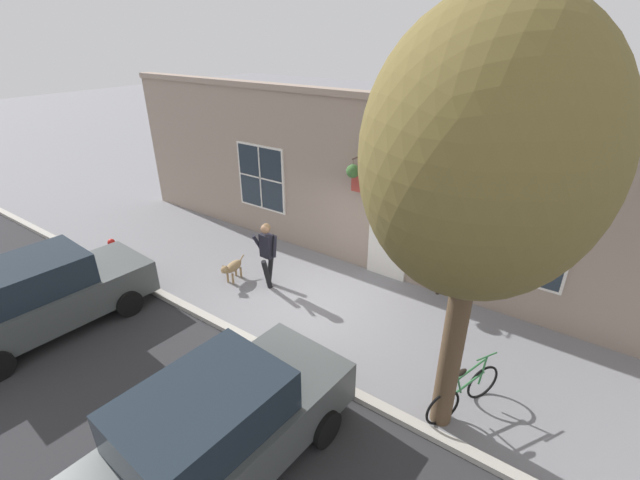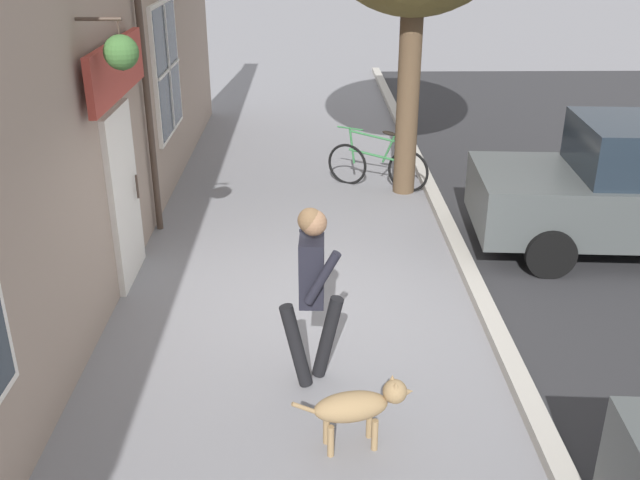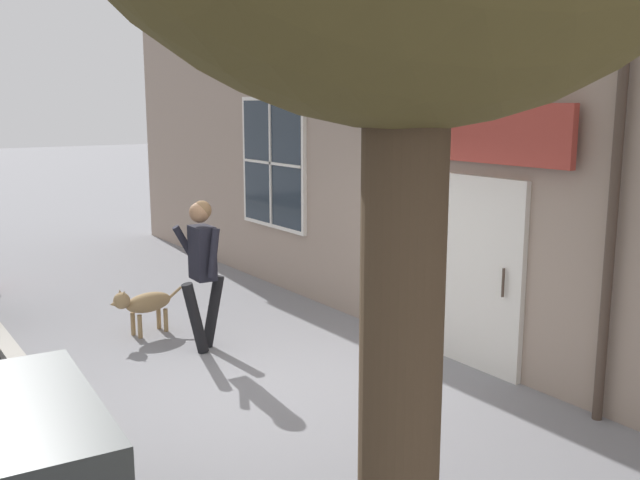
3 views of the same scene
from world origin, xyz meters
TOP-DOWN VIEW (x-y plane):
  - ground_plane at (0.00, 0.00)m, footprint 90.00×90.00m
  - storefront_facade at (-2.34, 0.02)m, footprint 0.95×18.00m
  - pedestrian_walking at (0.05, -1.46)m, footprint 0.60×0.56m
  - dog_on_leash at (0.42, -2.41)m, footprint 1.02×0.39m

SIDE VIEW (x-z plane):
  - ground_plane at x=0.00m, z-range 0.00..0.00m
  - dog_on_leash at x=0.42m, z-range 0.09..0.72m
  - pedestrian_walking at x=0.05m, z-range 0.19..1.96m
  - storefront_facade at x=-2.34m, z-range 0.01..4.70m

